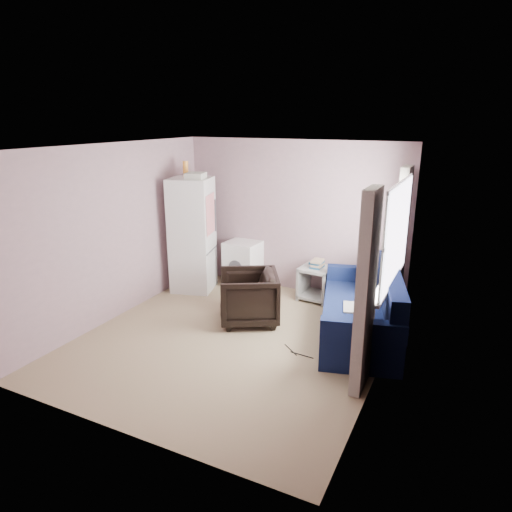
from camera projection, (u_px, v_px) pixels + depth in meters
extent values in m
cube|color=#9A8565|center=(233.00, 340.00, 6.07)|extent=(3.80, 4.20, 0.02)
cube|color=silver|center=(230.00, 146.00, 5.33)|extent=(3.80, 4.20, 0.02)
cube|color=gray|center=(293.00, 217.00, 7.52)|extent=(3.80, 0.02, 2.50)
cube|color=gray|center=(112.00, 311.00, 3.89)|extent=(3.80, 0.02, 2.50)
cube|color=gray|center=(114.00, 233.00, 6.50)|extent=(0.02, 4.20, 2.50)
cube|color=gray|center=(387.00, 271.00, 4.90)|extent=(0.02, 4.20, 2.50)
cube|color=white|center=(398.00, 234.00, 5.44)|extent=(0.01, 1.60, 1.20)
imported|color=black|center=(249.00, 295.00, 6.48)|extent=(1.05, 1.07, 0.82)
cube|color=silver|center=(192.00, 235.00, 7.59)|extent=(0.80, 0.80, 1.89)
cube|color=#45464C|center=(212.00, 250.00, 7.60)|extent=(0.17, 0.59, 0.02)
cube|color=#45464C|center=(215.00, 215.00, 7.67)|extent=(0.03, 0.04, 0.54)
cube|color=silver|center=(210.00, 214.00, 7.39)|extent=(0.13, 0.44, 0.65)
cylinder|color=orange|center=(186.00, 169.00, 7.34)|extent=(0.11, 0.11, 0.26)
cube|color=#ACADA3|center=(196.00, 176.00, 7.17)|extent=(0.36, 0.39, 0.10)
cube|color=silver|center=(244.00, 263.00, 7.92)|extent=(0.58, 0.58, 0.79)
cube|color=#45464C|center=(243.00, 243.00, 7.80)|extent=(0.54, 0.52, 0.05)
cylinder|color=#45464C|center=(235.00, 268.00, 7.68)|extent=(0.26, 0.03, 0.26)
cube|color=gray|center=(317.00, 269.00, 7.25)|extent=(0.53, 0.53, 0.04)
cube|color=gray|center=(316.00, 295.00, 7.38)|extent=(0.53, 0.53, 0.04)
cube|color=gray|center=(304.00, 281.00, 7.43)|extent=(0.09, 0.49, 0.54)
cube|color=gray|center=(329.00, 286.00, 7.21)|extent=(0.09, 0.49, 0.54)
cube|color=navy|center=(317.00, 267.00, 7.24)|extent=(0.18, 0.25, 0.03)
cube|color=#997F66|center=(318.00, 265.00, 7.23)|extent=(0.16, 0.24, 0.03)
cube|color=navy|center=(317.00, 262.00, 7.23)|extent=(0.20, 0.26, 0.03)
cube|color=#997F66|center=(318.00, 261.00, 7.20)|extent=(0.17, 0.24, 0.03)
cube|color=#0E1941|center=(359.00, 321.00, 6.09)|extent=(1.44, 2.19, 0.45)
cube|color=#0E1941|center=(391.00, 290.00, 5.88)|extent=(0.72, 1.99, 0.49)
cube|color=#0E1941|center=(363.00, 330.00, 5.08)|extent=(0.96, 0.40, 0.22)
cube|color=#0E1941|center=(359.00, 274.00, 6.90)|extent=(0.96, 0.40, 0.22)
cube|color=#BBAD8D|center=(368.00, 310.00, 5.34)|extent=(0.25, 0.47, 0.45)
cube|color=#BBAD8D|center=(364.00, 274.00, 6.55)|extent=(0.25, 0.47, 0.45)
cube|color=gray|center=(353.00, 307.00, 5.93)|extent=(0.34, 0.42, 0.02)
cube|color=silver|center=(365.00, 299.00, 5.87)|extent=(0.16, 0.37, 0.24)
cube|color=white|center=(388.00, 282.00, 5.65)|extent=(0.14, 1.70, 0.04)
cube|color=white|center=(392.00, 280.00, 5.62)|extent=(0.02, 1.68, 0.05)
cube|color=white|center=(396.00, 233.00, 5.45)|extent=(0.02, 1.68, 0.05)
cube|color=white|center=(401.00, 183.00, 5.27)|extent=(0.02, 1.68, 0.05)
cube|color=white|center=(383.00, 250.00, 4.76)|extent=(0.02, 0.05, 1.20)
cube|color=white|center=(392.00, 238.00, 5.22)|extent=(0.02, 0.05, 1.20)
cube|color=white|center=(400.00, 229.00, 5.68)|extent=(0.02, 0.05, 1.20)
cube|color=white|center=(407.00, 220.00, 6.14)|extent=(0.02, 0.05, 1.20)
cube|color=beige|center=(366.00, 293.00, 4.68)|extent=(0.12, 0.46, 2.18)
cube|color=beige|center=(400.00, 243.00, 6.53)|extent=(0.12, 0.46, 2.18)
cylinder|color=black|center=(302.00, 355.00, 5.65)|extent=(0.31, 0.04, 0.01)
cylinder|color=black|center=(291.00, 350.00, 5.78)|extent=(0.25, 0.21, 0.01)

